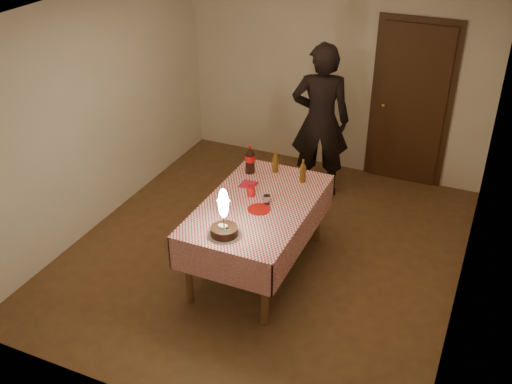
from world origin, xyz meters
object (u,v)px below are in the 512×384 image
Objects in this scene: birthday_cake at (224,222)px; photographer at (320,121)px; amber_bottle_right at (303,172)px; clear_cup at (267,200)px; cola_bottle at (250,160)px; red_cup at (251,191)px; dining_table at (258,213)px; amber_bottle_left at (275,162)px; red_plate at (259,209)px.

photographer reaches higher than birthday_cake.
photographer is (-0.22, 1.21, 0.05)m from amber_bottle_right.
cola_bottle reaches higher than clear_cup.
amber_bottle_right is at bearing 51.74° from red_cup.
cola_bottle is at bearing 115.49° from red_cup.
amber_bottle_right reaches higher than red_cup.
dining_table is 17.20× the size of red_cup.
amber_bottle_left reaches higher than red_cup.
red_plate is at bearing -89.33° from photographer.
red_plate is at bearing 78.00° from birthday_cake.
red_plate is 0.11× the size of photographer.
red_plate is at bearing -59.31° from cola_bottle.
red_plate is (0.11, 0.52, -0.13)m from birthday_cake.
red_cup is at bearing -64.51° from cola_bottle.
clear_cup is 0.35× the size of amber_bottle_right.
clear_cup is 0.68m from cola_bottle.
birthday_cake is 4.75× the size of red_cup.
red_plate is 0.69× the size of cola_bottle.
amber_bottle_right is at bearing 74.28° from red_plate.
red_cup is (-0.07, 0.74, -0.08)m from birthday_cake.
photographer is at bearing 100.19° from amber_bottle_right.
amber_bottle_left is (-0.10, 0.68, 0.22)m from dining_table.
cola_bottle is (-0.21, 0.44, 0.10)m from red_cup.
dining_table is 6.75× the size of amber_bottle_right.
cola_bottle is at bearing 103.30° from birthday_cake.
amber_bottle_left reaches higher than dining_table.
amber_bottle_left is 0.13× the size of photographer.
amber_bottle_right is at bearing 67.54° from dining_table.
dining_table is 0.73m from amber_bottle_left.
amber_bottle_left is at bearing 100.83° from red_plate.
red_cup is 0.05× the size of photographer.
birthday_cake is 0.67m from clear_cup.
clear_cup is at bearing 24.34° from dining_table.
red_cup is 0.31× the size of cola_bottle.
clear_cup is at bearing -106.87° from amber_bottle_right.
dining_table is 0.68m from amber_bottle_right.
photographer is at bearing 84.65° from red_cup.
cola_bottle is at bearing -152.27° from amber_bottle_left.
birthday_cake is 1.21m from cola_bottle.
birthday_cake is at bearing -84.67° from red_cup.
dining_table is at bearing -112.46° from amber_bottle_right.
clear_cup is 0.35× the size of amber_bottle_left.
clear_cup is at bearing -74.99° from amber_bottle_left.
amber_bottle_left is (-0.04, 1.30, -0.01)m from birthday_cake.
photographer is (-0.05, 1.76, 0.13)m from clear_cup.
cola_bottle is at bearing -106.48° from photographer.
birthday_cake is 1.30m from amber_bottle_left.
clear_cup is (0.14, 0.65, -0.09)m from birthday_cake.
dining_table is 1.82m from photographer.
cola_bottle is 1.25× the size of amber_bottle_left.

